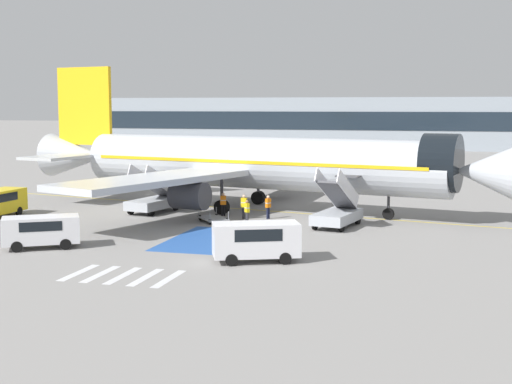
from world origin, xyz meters
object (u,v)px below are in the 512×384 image
baggage_cart (213,218)px  ground_crew_0 (244,205)px  ground_crew_3 (223,203)px  terminal_building (446,123)px  boarding_stairs_forward (337,212)px  service_van_3 (41,229)px  fuel_tanker (275,162)px  service_van_2 (256,238)px  ground_crew_1 (268,205)px  boarding_stairs_aft (154,200)px  airliner (251,163)px  ground_crew_2 (247,210)px

baggage_cart → ground_crew_0: (1.73, 1.86, 0.78)m
ground_crew_3 → terminal_building: size_ratio=0.01×
boarding_stairs_forward → service_van_3: bearing=-131.3°
fuel_tanker → baggage_cart: size_ratio=3.48×
service_van_2 → ground_crew_1: bearing=168.6°
boarding_stairs_aft → ground_crew_1: boarding_stairs_aft is taller
airliner → ground_crew_3: bearing=-5.6°
ground_crew_1 → ground_crew_2: bearing=-175.7°
fuel_tanker → baggage_cart: (3.63, -32.75, -1.45)m
boarding_stairs_forward → ground_crew_1: size_ratio=3.18×
ground_crew_2 → baggage_cart: bearing=48.2°
fuel_tanker → ground_crew_2: 33.37m
boarding_stairs_aft → ground_crew_0: (7.67, -1.32, 0.06)m
airliner → boarding_stairs_forward: size_ratio=7.39×
boarding_stairs_aft → ground_crew_0: boarding_stairs_aft is taller
ground_crew_1 → boarding_stairs_aft: bearing=109.7°
airliner → ground_crew_0: size_ratio=22.80×
service_van_2 → ground_crew_3: (-6.56, 14.54, -0.23)m
fuel_tanker → ground_crew_0: (5.36, -30.89, -0.68)m
fuel_tanker → terminal_building: (18.59, 60.25, 3.20)m
ground_crew_0 → boarding_stairs_aft: bearing=-2.2°
service_van_3 → ground_crew_3: bearing=-55.7°
boarding_stairs_forward → ground_crew_3: 9.35m
airliner → ground_crew_1: size_ratio=23.50×
ground_crew_1 → terminal_building: size_ratio=0.01×
ground_crew_3 → fuel_tanker: bearing=71.5°
service_van_2 → ground_crew_3: bearing=-179.0°
service_van_2 → ground_crew_3: service_van_2 is taller
ground_crew_3 → ground_crew_0: bearing=-51.8°
service_van_3 → terminal_building: 106.83m
ground_crew_3 → terminal_building: (15.13, 90.17, 3.89)m
baggage_cart → ground_crew_1: bearing=-4.7°
airliner → ground_crew_0: 5.45m
service_van_3 → baggage_cart: (6.57, 11.58, -0.87)m
service_van_3 → ground_crew_2: bearing=-70.0°
ground_crew_2 → ground_crew_3: size_ratio=0.94×
service_van_3 → service_van_2: bearing=-122.3°
ground_crew_1 → ground_crew_3: size_ratio=0.98×
boarding_stairs_forward → ground_crew_3: bearing=175.4°
fuel_tanker → ground_crew_1: bearing=18.3°
airliner → service_van_3: bearing=-11.4°
ground_crew_2 → terminal_building: 93.95m
service_van_3 → ground_crew_3: 15.75m
service_van_2 → baggage_cart: service_van_2 is taller
baggage_cart → ground_crew_2: size_ratio=1.79×
ground_crew_2 → airliner: bearing=-27.1°
ground_crew_1 → ground_crew_3: (-3.59, 0.44, 0.02)m
ground_crew_2 → terminal_building: size_ratio=0.01×
service_van_2 → service_van_3: bearing=-113.9°
fuel_tanker → terminal_building: bearing=168.0°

